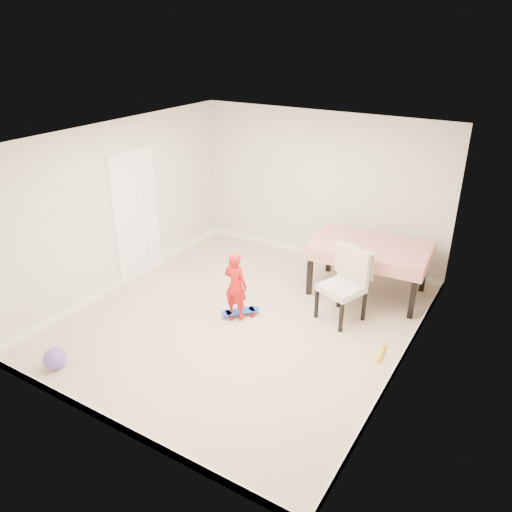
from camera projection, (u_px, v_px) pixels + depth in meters
The scene contains 17 objects.
ground at pixel (243, 319), 7.17m from camera, with size 5.00×5.00×0.00m, color #C9AB8B.
ceiling at pixel (241, 139), 6.08m from camera, with size 4.50×5.00×0.04m, color white.
wall_back at pixel (320, 188), 8.55m from camera, with size 4.50×0.04×2.60m, color beige.
wall_front at pixel (100, 323), 4.70m from camera, with size 4.50×0.04×2.60m, color beige.
wall_left at pixel (120, 207), 7.67m from camera, with size 0.04×5.00×2.60m, color beige.
wall_right at pixel (409, 276), 5.58m from camera, with size 0.04×5.00×2.60m, color beige.
door at pixel (136, 218), 8.02m from camera, with size 0.10×0.94×2.11m, color white.
baseboard_back at pixel (316, 254), 9.08m from camera, with size 4.50×0.02×0.12m, color white.
baseboard_front at pixel (115, 424), 5.22m from camera, with size 4.50×0.02×0.12m, color white.
baseboard_left at pixel (128, 278), 8.20m from camera, with size 0.02×5.00×0.12m, color white.
baseboard_right at pixel (397, 366), 6.10m from camera, with size 0.02×5.00×0.12m, color white.
dining_table at pixel (368, 269), 7.73m from camera, with size 1.76×1.10×0.83m, color #B2090B, non-canonical shape.
dining_chair at pixel (342, 286), 6.97m from camera, with size 0.58×0.66×1.06m, color white, non-canonical shape.
skateboard at pixel (240, 313), 7.24m from camera, with size 0.57×0.21×0.09m, color blue, non-canonical shape.
child at pixel (236, 287), 7.01m from camera, with size 0.36×0.24×0.99m, color red.
balloon at pixel (55, 358), 6.10m from camera, with size 0.28×0.28×0.28m, color #7650C0.
foam_toy at pixel (381, 353), 6.40m from camera, with size 0.06×0.06×0.40m, color yellow.
Camera 1 is at (3.33, -5.14, 3.86)m, focal length 35.00 mm.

